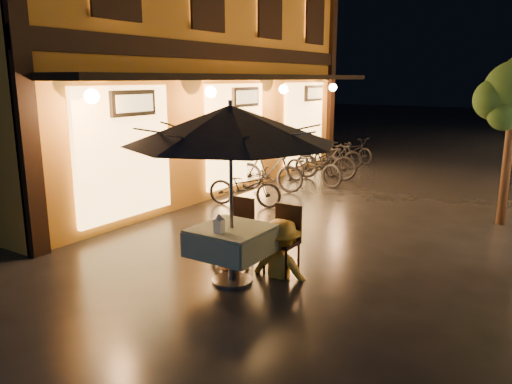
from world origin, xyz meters
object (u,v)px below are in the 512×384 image
Objects in this scene: table_lantern at (219,222)px; bicycle_0 at (245,187)px; person_orange at (230,216)px; person_yellow at (281,221)px; cafe_table at (232,241)px; patio_umbrella at (230,125)px.

bicycle_0 is (-2.20, 3.80, -0.49)m from table_lantern.
bicycle_0 is at bearing -69.43° from person_orange.
person_yellow is (0.43, 0.86, -0.13)m from table_lantern.
person_orange reaches higher than bicycle_0.
patio_umbrella is at bearing -90.00° from cafe_table.
cafe_table is 0.67× the size of person_orange.
table_lantern is 4.42m from bicycle_0.
cafe_table is at bearing 90.00° from table_lantern.
cafe_table is 0.61× the size of bicycle_0.
table_lantern is 0.94m from person_orange.
person_orange is at bearing -2.13° from person_yellow.
patio_umbrella reaches higher than table_lantern.
bicycle_0 is at bearing 121.96° from patio_umbrella.
person_yellow reaches higher than bicycle_0.
person_orange is at bearing 127.61° from patio_umbrella.
person_yellow is (0.85, 0.04, 0.05)m from person_orange.
table_lantern is at bearing -165.66° from bicycle_0.
table_lantern is (0.00, -0.27, 0.33)m from cafe_table.
table_lantern is at bearing 106.99° from person_orange.
cafe_table is 0.36× the size of patio_umbrella.
patio_umbrella is 1.70× the size of bicycle_0.
person_orange is 0.91× the size of bicycle_0.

